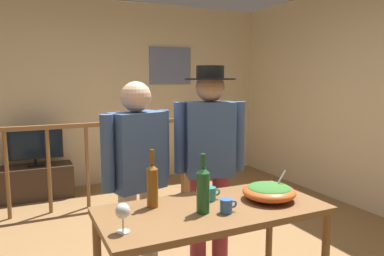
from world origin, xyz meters
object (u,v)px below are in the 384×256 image
at_px(flat_screen_tv, 35,143).
at_px(mug_teal, 211,194).
at_px(wine_bottle_amber, 152,184).
at_px(serving_table, 213,221).
at_px(person_standing_right, 210,153).
at_px(stair_railing, 90,153).
at_px(framed_picture, 170,66).
at_px(wine_bottle_green, 203,189).
at_px(person_standing_left, 138,172).
at_px(tv_console, 37,182).
at_px(wine_glass, 123,212).
at_px(salad_bowl, 269,191).
at_px(mug_blue, 227,206).

bearing_deg(flat_screen_tv, mug_teal, -73.13).
xyz_separation_m(flat_screen_tv, wine_bottle_amber, (0.55, -3.02, 0.20)).
distance_m(serving_table, person_standing_right, 0.72).
relative_size(stair_railing, flat_screen_tv, 5.18).
relative_size(framed_picture, wine_bottle_green, 1.95).
bearing_deg(wine_bottle_amber, person_standing_left, 85.05).
bearing_deg(wine_bottle_green, wine_bottle_amber, 137.74).
relative_size(framed_picture, serving_table, 0.50).
bearing_deg(person_standing_right, wine_bottle_amber, 51.84).
height_order(framed_picture, tv_console, framed_picture).
distance_m(flat_screen_tv, mug_teal, 3.21).
height_order(person_standing_left, person_standing_right, person_standing_right).
xyz_separation_m(flat_screen_tv, wine_glass, (0.30, -3.31, 0.17)).
bearing_deg(serving_table, tv_console, 105.32).
xyz_separation_m(framed_picture, serving_table, (-1.14, -3.51, -1.05)).
relative_size(salad_bowl, mug_blue, 3.13).
bearing_deg(stair_railing, wine_bottle_green, -85.51).
xyz_separation_m(stair_railing, salad_bowl, (0.69, -2.59, 0.18)).
bearing_deg(tv_console, serving_table, -74.68).
relative_size(stair_railing, wine_bottle_green, 10.17).
bearing_deg(person_standing_right, tv_console, -48.96).
distance_m(stair_railing, salad_bowl, 2.68).
xyz_separation_m(wine_bottle_amber, mug_teal, (0.38, -0.04, -0.10)).
relative_size(salad_bowl, wine_bottle_green, 0.98).
distance_m(flat_screen_tv, mug_blue, 3.43).
distance_m(wine_bottle_green, person_standing_right, 0.75).
bearing_deg(tv_console, framed_picture, 8.18).
relative_size(framed_picture, stair_railing, 0.19).
relative_size(flat_screen_tv, mug_blue, 6.30).
distance_m(framed_picture, flat_screen_tv, 2.28).
bearing_deg(mug_blue, person_standing_left, 114.32).
bearing_deg(salad_bowl, mug_blue, -167.09).
bearing_deg(mug_blue, flat_screen_tv, 105.42).
distance_m(framed_picture, wine_bottle_green, 3.85).
relative_size(flat_screen_tv, wine_bottle_green, 1.96).
bearing_deg(person_standing_right, salad_bowl, 116.35).
xyz_separation_m(serving_table, wine_bottle_amber, (-0.33, 0.16, 0.23)).
height_order(flat_screen_tv, mug_teal, flat_screen_tv).
distance_m(mug_teal, person_standing_right, 0.55).
bearing_deg(wine_glass, person_standing_right, 39.41).
distance_m(tv_console, person_standing_right, 2.98).
bearing_deg(salad_bowl, wine_bottle_amber, 165.13).
bearing_deg(mug_teal, framed_picture, 72.20).
relative_size(framed_picture, wine_glass, 4.40).
xyz_separation_m(salad_bowl, wine_bottle_amber, (-0.72, 0.19, 0.08)).
xyz_separation_m(mug_teal, person_standing_right, (0.24, 0.47, 0.15)).
distance_m(salad_bowl, wine_bottle_green, 0.50).
bearing_deg(salad_bowl, framed_picture, 78.16).
height_order(mug_teal, person_standing_left, person_standing_left).
distance_m(stair_railing, mug_blue, 2.70).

